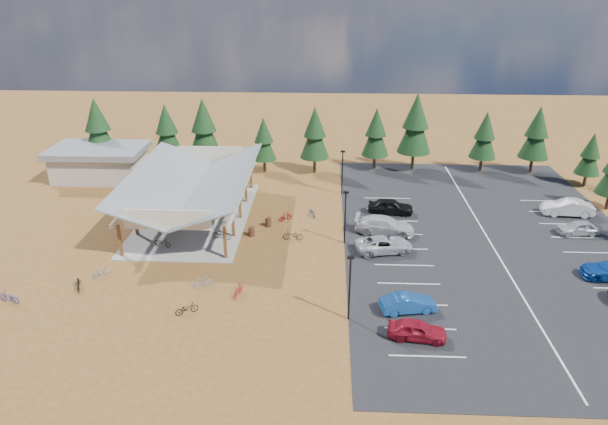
# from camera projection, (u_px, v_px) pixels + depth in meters

# --- Properties ---
(ground) EXTENTS (140.00, 140.00, 0.00)m
(ground) POSITION_uv_depth(u_px,v_px,m) (289.00, 252.00, 48.33)
(ground) COLOR brown
(ground) RESTS_ON ground
(asphalt_lot) EXTENTS (27.00, 44.00, 0.04)m
(asphalt_lot) POSITION_uv_depth(u_px,v_px,m) (489.00, 241.00, 50.32)
(asphalt_lot) COLOR black
(asphalt_lot) RESTS_ON ground
(concrete_pad) EXTENTS (10.60, 18.60, 0.10)m
(concrete_pad) POSITION_uv_depth(u_px,v_px,m) (196.00, 217.00, 55.10)
(concrete_pad) COLOR gray
(concrete_pad) RESTS_ON ground
(bike_pavilion) EXTENTS (11.65, 19.40, 4.97)m
(bike_pavilion) POSITION_uv_depth(u_px,v_px,m) (193.00, 183.00, 53.57)
(bike_pavilion) COLOR #553118
(bike_pavilion) RESTS_ON concrete_pad
(outbuilding) EXTENTS (11.00, 7.00, 3.90)m
(outbuilding) POSITION_uv_depth(u_px,v_px,m) (100.00, 162.00, 64.90)
(outbuilding) COLOR #ADA593
(outbuilding) RESTS_ON ground
(lamp_post_0) EXTENTS (0.50, 0.25, 5.14)m
(lamp_post_0) POSITION_uv_depth(u_px,v_px,m) (350.00, 283.00, 37.79)
(lamp_post_0) COLOR black
(lamp_post_0) RESTS_ON ground
(lamp_post_1) EXTENTS (0.50, 0.25, 5.14)m
(lamp_post_1) POSITION_uv_depth(u_px,v_px,m) (345.00, 214.00, 48.75)
(lamp_post_1) COLOR black
(lamp_post_1) RESTS_ON ground
(lamp_post_2) EXTENTS (0.50, 0.25, 5.14)m
(lamp_post_2) POSITION_uv_depth(u_px,v_px,m) (342.00, 169.00, 59.71)
(lamp_post_2) COLOR black
(lamp_post_2) RESTS_ON ground
(trash_bin_0) EXTENTS (0.60, 0.60, 0.90)m
(trash_bin_0) POSITION_uv_depth(u_px,v_px,m) (252.00, 232.00, 51.12)
(trash_bin_0) COLOR #412617
(trash_bin_0) RESTS_ON ground
(trash_bin_1) EXTENTS (0.60, 0.60, 0.90)m
(trash_bin_1) POSITION_uv_depth(u_px,v_px,m) (268.00, 222.00, 53.06)
(trash_bin_1) COLOR #412617
(trash_bin_1) RESTS_ON ground
(pine_0) EXTENTS (3.93, 3.93, 9.16)m
(pine_0) POSITION_uv_depth(u_px,v_px,m) (98.00, 126.00, 66.30)
(pine_0) COLOR #382314
(pine_0) RESTS_ON ground
(pine_1) EXTENTS (3.55, 3.55, 8.26)m
(pine_1) POSITION_uv_depth(u_px,v_px,m) (167.00, 130.00, 67.02)
(pine_1) COLOR #382314
(pine_1) RESTS_ON ground
(pine_2) EXTENTS (3.95, 3.95, 9.19)m
(pine_2) POSITION_uv_depth(u_px,v_px,m) (204.00, 127.00, 65.90)
(pine_2) COLOR #382314
(pine_2) RESTS_ON ground
(pine_3) EXTENTS (2.98, 2.98, 6.93)m
(pine_3) POSITION_uv_depth(u_px,v_px,m) (264.00, 139.00, 66.09)
(pine_3) COLOR #382314
(pine_3) RESTS_ON ground
(pine_4) EXTENTS (3.57, 3.57, 8.32)m
(pine_4) POSITION_uv_depth(u_px,v_px,m) (315.00, 133.00, 65.52)
(pine_4) COLOR #382314
(pine_4) RESTS_ON ground
(pine_5) EXTENTS (3.38, 3.38, 7.88)m
(pine_5) POSITION_uv_depth(u_px,v_px,m) (376.00, 132.00, 66.75)
(pine_5) COLOR #382314
(pine_5) RESTS_ON ground
(pine_6) EXTENTS (4.17, 4.17, 9.70)m
(pine_6) POSITION_uv_depth(u_px,v_px,m) (416.00, 124.00, 66.19)
(pine_6) COLOR #382314
(pine_6) RESTS_ON ground
(pine_7) EXTENTS (3.28, 3.28, 7.64)m
(pine_7) POSITION_uv_depth(u_px,v_px,m) (485.00, 135.00, 66.06)
(pine_7) COLOR #382314
(pine_7) RESTS_ON ground
(pine_8) EXTENTS (3.62, 3.62, 8.43)m
(pine_8) POSITION_uv_depth(u_px,v_px,m) (537.00, 133.00, 65.34)
(pine_8) COLOR #382314
(pine_8) RESTS_ON ground
(pine_13) EXTENTS (2.76, 2.76, 6.43)m
(pine_13) POSITION_uv_depth(u_px,v_px,m) (591.00, 154.00, 61.65)
(pine_13) COLOR #382314
(pine_13) RESTS_ON ground
(bike_0) EXTENTS (1.76, 1.03, 0.88)m
(bike_0) POSITION_uv_depth(u_px,v_px,m) (162.00, 242.00, 48.91)
(bike_0) COLOR black
(bike_0) RESTS_ON concrete_pad
(bike_1) EXTENTS (1.58, 0.82, 0.91)m
(bike_1) POSITION_uv_depth(u_px,v_px,m) (162.00, 215.00, 54.40)
(bike_1) COLOR #9C9FA5
(bike_1) RESTS_ON concrete_pad
(bike_2) EXTENTS (1.91, 1.18, 0.95)m
(bike_2) POSITION_uv_depth(u_px,v_px,m) (175.00, 199.00, 58.25)
(bike_2) COLOR navy
(bike_2) RESTS_ON concrete_pad
(bike_3) EXTENTS (1.59, 0.54, 0.94)m
(bike_3) POSITION_uv_depth(u_px,v_px,m) (199.00, 185.00, 61.89)
(bike_3) COLOR maroon
(bike_3) RESTS_ON concrete_pad
(bike_4) EXTENTS (1.98, 1.08, 0.98)m
(bike_4) POSITION_uv_depth(u_px,v_px,m) (221.00, 234.00, 50.33)
(bike_4) COLOR black
(bike_4) RESTS_ON concrete_pad
(bike_5) EXTENTS (1.50, 0.54, 0.88)m
(bike_5) POSITION_uv_depth(u_px,v_px,m) (227.00, 221.00, 53.09)
(bike_5) COLOR gray
(bike_5) RESTS_ON concrete_pad
(bike_6) EXTENTS (1.69, 0.99, 0.84)m
(bike_6) POSITION_uv_depth(u_px,v_px,m) (232.00, 202.00, 57.42)
(bike_6) COLOR #113A9C
(bike_6) RESTS_ON concrete_pad
(bike_7) EXTENTS (1.81, 0.97, 1.05)m
(bike_7) POSITION_uv_depth(u_px,v_px,m) (212.00, 196.00, 58.76)
(bike_7) COLOR maroon
(bike_7) RESTS_ON concrete_pad
(bike_8) EXTENTS (1.35, 2.02, 1.00)m
(bike_8) POSITION_uv_depth(u_px,v_px,m) (78.00, 283.00, 42.51)
(bike_8) COLOR black
(bike_8) RESTS_ON ground
(bike_9) EXTENTS (1.39, 1.35, 0.91)m
(bike_9) POSITION_uv_depth(u_px,v_px,m) (101.00, 271.00, 44.29)
(bike_9) COLOR gray
(bike_9) RESTS_ON ground
(bike_10) EXTENTS (1.83, 1.02, 0.91)m
(bike_10) POSITION_uv_depth(u_px,v_px,m) (9.00, 297.00, 40.76)
(bike_10) COLOR navy
(bike_10) RESTS_ON ground
(bike_11) EXTENTS (0.91, 1.73, 1.00)m
(bike_11) POSITION_uv_depth(u_px,v_px,m) (238.00, 290.00, 41.63)
(bike_11) COLOR maroon
(bike_11) RESTS_ON ground
(bike_12) EXTENTS (1.80, 1.39, 0.91)m
(bike_12) POSITION_uv_depth(u_px,v_px,m) (187.00, 308.00, 39.41)
(bike_12) COLOR black
(bike_12) RESTS_ON ground
(bike_13) EXTENTS (1.71, 1.11, 1.00)m
(bike_13) POSITION_uv_depth(u_px,v_px,m) (204.00, 282.00, 42.72)
(bike_13) COLOR gray
(bike_13) RESTS_ON ground
(bike_14) EXTENTS (1.14, 1.80, 0.89)m
(bike_14) POSITION_uv_depth(u_px,v_px,m) (312.00, 212.00, 55.27)
(bike_14) COLOR navy
(bike_14) RESTS_ON ground
(bike_15) EXTENTS (1.47, 1.16, 0.89)m
(bike_15) POSITION_uv_depth(u_px,v_px,m) (285.00, 217.00, 54.24)
(bike_15) COLOR maroon
(bike_15) RESTS_ON ground
(bike_16) EXTENTS (1.88, 0.70, 0.98)m
(bike_16) POSITION_uv_depth(u_px,v_px,m) (293.00, 235.00, 50.32)
(bike_16) COLOR black
(bike_16) RESTS_ON ground
(car_0) EXTENTS (4.14, 2.11, 1.35)m
(car_0) POSITION_uv_depth(u_px,v_px,m) (417.00, 330.00, 36.61)
(car_0) COLOR maroon
(car_0) RESTS_ON asphalt_lot
(car_1) EXTENTS (4.32, 2.21, 1.36)m
(car_1) POSITION_uv_depth(u_px,v_px,m) (408.00, 303.00, 39.56)
(car_1) COLOR #17498F
(car_1) RESTS_ON asphalt_lot
(car_2) EXTENTS (5.43, 3.27, 1.41)m
(car_2) POSITION_uv_depth(u_px,v_px,m) (384.00, 244.00, 48.07)
(car_2) COLOR #A6A9AD
(car_2) RESTS_ON asphalt_lot
(car_3) EXTENTS (5.92, 3.19, 1.63)m
(car_3) POSITION_uv_depth(u_px,v_px,m) (385.00, 225.00, 51.46)
(car_3) COLOR #BBBBBB
(car_3) RESTS_ON asphalt_lot
(car_4) EXTENTS (4.69, 2.11, 1.56)m
(car_4) POSITION_uv_depth(u_px,v_px,m) (391.00, 206.00, 55.74)
(car_4) COLOR black
(car_4) RESTS_ON asphalt_lot
(car_8) EXTENTS (4.07, 1.92, 1.35)m
(car_8) POSITION_uv_depth(u_px,v_px,m) (578.00, 228.00, 51.28)
(car_8) COLOR #A5A6AD
(car_8) RESTS_ON asphalt_lot
(car_9) EXTENTS (5.12, 2.13, 1.65)m
(car_9) POSITION_uv_depth(u_px,v_px,m) (567.00, 208.00, 55.31)
(car_9) COLOR silver
(car_9) RESTS_ON asphalt_lot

